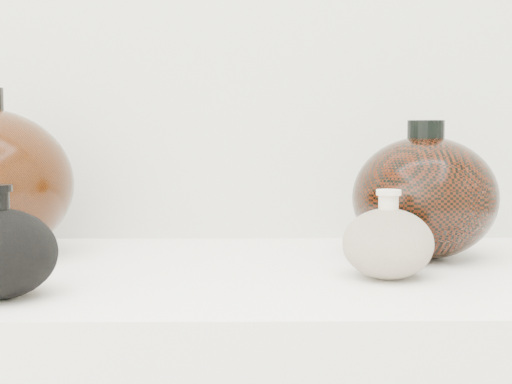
{
  "coord_description": "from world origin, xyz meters",
  "views": [
    {
      "loc": [
        0.04,
        0.05,
        1.08
      ],
      "look_at": [
        0.05,
        0.92,
        1.0
      ],
      "focal_mm": 50.0,
      "sensor_mm": 36.0,
      "label": 1
    }
  ],
  "objects": [
    {
      "name": "cream_gourd_vase",
      "position": [
        0.21,
        0.89,
        0.94
      ],
      "size": [
        0.11,
        0.11,
        0.11
      ],
      "color": "#C2B497",
      "rests_on": "display_counter"
    },
    {
      "name": "right_round_pot",
      "position": [
        0.28,
        1.02,
        0.98
      ],
      "size": [
        0.22,
        0.22,
        0.19
      ],
      "color": "black",
      "rests_on": "display_counter"
    }
  ]
}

